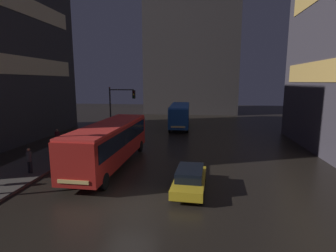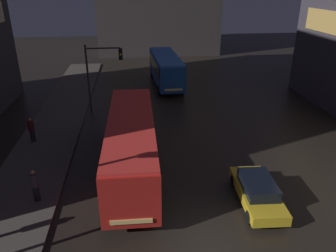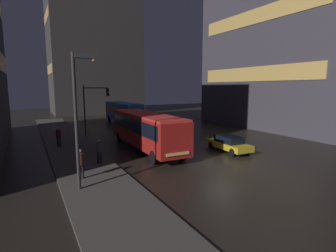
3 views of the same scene
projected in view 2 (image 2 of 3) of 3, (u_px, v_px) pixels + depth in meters
ground_plane at (211, 244)px, 13.86m from camera, size 120.00×120.00×0.00m
sidewalk_left at (45, 146)px, 21.97m from camera, size 4.00×48.00×0.15m
bus_near at (131, 140)px, 18.50m from camera, size 2.85×11.45×3.23m
bus_far at (166, 67)px, 34.57m from camera, size 2.85×9.86×3.17m
car_taxi at (257, 191)px, 16.18m from camera, size 1.97×4.47×1.36m
pedestrian_mid at (31, 127)px, 22.03m from camera, size 0.61×0.61×1.74m
pedestrian_far at (35, 183)px, 15.96m from camera, size 0.47×0.47×1.75m
traffic_light_main at (100, 68)px, 26.25m from camera, size 2.94×0.35×5.72m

